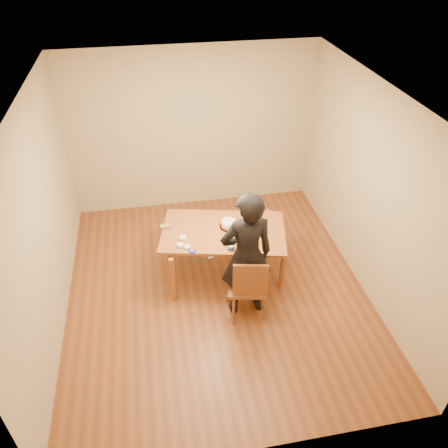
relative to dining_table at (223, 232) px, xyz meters
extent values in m
cube|color=brown|center=(-0.15, -0.32, -0.73)|extent=(4.00, 4.50, 0.00)
cube|color=silver|center=(-0.15, -0.32, 1.97)|extent=(4.00, 4.50, 0.00)
cube|color=tan|center=(-0.15, 1.93, 0.62)|extent=(4.00, 0.00, 2.70)
cube|color=tan|center=(-2.15, -0.32, 0.62)|extent=(0.00, 4.50, 2.70)
cube|color=tan|center=(1.85, -0.32, 0.62)|extent=(0.00, 4.50, 2.70)
cube|color=brown|center=(0.00, 0.00, 0.00)|extent=(1.83, 1.32, 0.04)
cube|color=brown|center=(0.15, -0.78, -0.28)|extent=(0.54, 0.54, 0.04)
cylinder|color=#AA240B|center=(0.09, 0.07, 0.03)|extent=(0.26, 0.26, 0.02)
cylinder|color=white|center=(0.09, 0.07, 0.07)|extent=(0.21, 0.21, 0.07)
ellipsoid|color=white|center=(0.09, 0.07, 0.12)|extent=(0.21, 0.21, 0.03)
cylinder|color=white|center=(0.03, -0.41, 0.06)|extent=(0.08, 0.08, 0.07)
cylinder|color=#161B93|center=(-0.47, -0.36, 0.02)|extent=(0.09, 0.09, 0.01)
ellipsoid|color=white|center=(-0.47, -0.36, 0.04)|extent=(0.04, 0.04, 0.02)
cylinder|color=white|center=(-0.52, -0.29, 0.04)|extent=(0.08, 0.08, 0.04)
cylinder|color=white|center=(-0.55, -0.09, 0.04)|extent=(0.09, 0.09, 0.04)
cylinder|color=white|center=(-0.61, -0.23, 0.04)|extent=(0.09, 0.09, 0.04)
cube|color=#C52E8C|center=(-0.76, 0.21, 0.03)|extent=(0.14, 0.08, 0.02)
cube|color=green|center=(-0.76, 0.21, 0.05)|extent=(0.13, 0.07, 0.02)
cube|color=black|center=(-0.37, -0.54, 0.02)|extent=(0.17, 0.06, 0.01)
imported|color=black|center=(0.15, -0.73, 0.16)|extent=(0.67, 0.46, 1.78)
camera|label=1|loc=(-0.84, -4.61, 3.57)|focal=35.00mm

